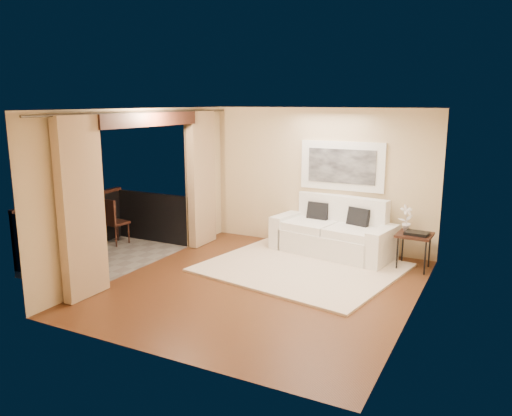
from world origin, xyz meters
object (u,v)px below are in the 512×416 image
Objects in this scene: side_table at (414,237)px; bistro_table at (64,225)px; balcony_chair_far at (112,218)px; ice_bucket at (61,214)px; orchid at (406,218)px; sofa at (334,234)px; balcony_chair_near at (90,234)px.

side_table is 6.07m from bistro_table.
balcony_chair_far is (-5.60, -1.23, -0.02)m from side_table.
side_table is 6.16m from ice_bucket.
bistro_table is (-5.55, -2.47, 0.13)m from side_table.
orchid is 2.29× the size of ice_bucket.
sofa reaches higher than ice_bucket.
bistro_table is at bearing -25.51° from ice_bucket.
ice_bucket reaches higher than balcony_chair_far.
balcony_chair_near reaches higher than ice_bucket.
balcony_chair_near is at bearing -4.28° from bistro_table.
bistro_table is at bearing -156.03° from side_table.
ice_bucket reaches higher than bistro_table.
orchid reaches higher than bistro_table.
balcony_chair_near is (0.67, -0.05, -0.06)m from bistro_table.
sofa is 5.15× the size of orchid.
side_table is at bearing -36.78° from orchid.
sofa is 1.50m from side_table.
bistro_table reaches higher than side_table.
orchid is (-0.18, 0.13, 0.29)m from side_table.
orchid is at bearing 25.81° from bistro_table.
balcony_chair_far reaches higher than bistro_table.
orchid reaches higher than side_table.
side_table is 0.80× the size of bistro_table.
ice_bucket is (-4.19, -2.61, 0.49)m from sofa.
orchid reaches higher than ice_bucket.
balcony_chair_far is at bearing -151.01° from sofa.
balcony_chair_near is at bearing -152.69° from side_table.
sofa is 11.78× the size of ice_bucket.
sofa is 4.88m from bistro_table.
balcony_chair_near reaches higher than bistro_table.
orchid is 0.49× the size of balcony_chair_far.
sofa is at bearing 27.38° from balcony_chair_near.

